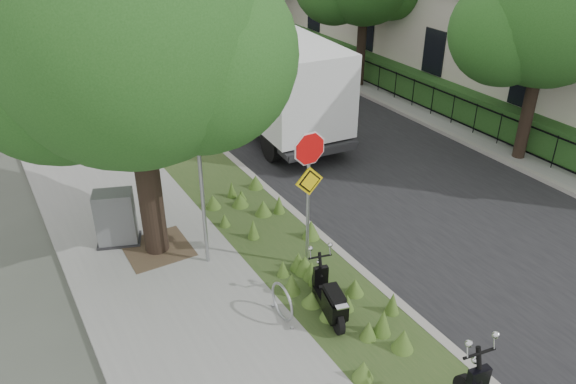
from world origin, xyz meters
name	(u,v)px	position (x,y,z in m)	size (l,w,h in m)	color
ground	(375,263)	(0.00, 0.00, 0.00)	(120.00, 120.00, 0.00)	#4C5147
sidewalk_near	(76,142)	(-4.25, 10.00, 0.06)	(3.50, 60.00, 0.12)	gray
verge	(159,125)	(-1.50, 10.00, 0.06)	(2.00, 60.00, 0.12)	#2E481F
kerb_near	(186,120)	(-0.50, 10.00, 0.07)	(0.20, 60.00, 0.13)	#9E9991
road	(274,104)	(3.00, 10.00, 0.01)	(7.00, 60.00, 0.01)	black
kerb_far	(349,87)	(6.50, 10.00, 0.07)	(0.20, 60.00, 0.13)	#9E9991
footpath_far	(382,81)	(8.20, 10.00, 0.06)	(3.20, 60.00, 0.12)	gray
street_tree_main	(124,40)	(-4.08, 2.86, 4.80)	(6.21, 5.54, 7.66)	black
bare_post	(201,180)	(-3.20, 1.80, 2.12)	(0.08, 0.08, 4.00)	#A5A8AD
bike_hoop	(282,302)	(-2.70, -0.60, 0.50)	(0.06, 0.78, 0.77)	#A5A8AD
sign_assembly	(309,174)	(-1.40, 0.58, 2.33)	(0.94, 0.08, 3.22)	#A5A8AD
fence_far	(364,70)	(7.20, 10.00, 0.67)	(0.04, 24.00, 1.00)	black
hedge_far	(377,68)	(7.90, 10.00, 0.67)	(1.00, 24.00, 1.10)	#1B4318
far_tree_a	(545,20)	(6.94, 2.05, 4.13)	(4.60, 4.10, 6.22)	black
scooter_near	(331,303)	(-1.93, -1.09, 0.48)	(0.57, 1.55, 0.75)	black
box_truck	(280,83)	(1.76, 7.29, 1.78)	(2.81, 6.19, 2.73)	#262628
utility_cabinet	(116,219)	(-4.65, 3.53, 0.73)	(1.12, 0.93, 1.28)	#262628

